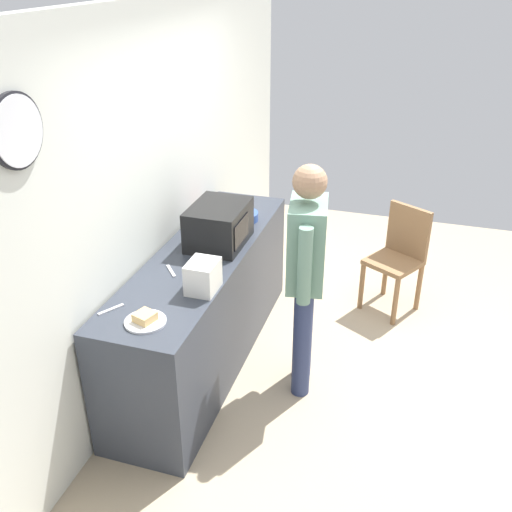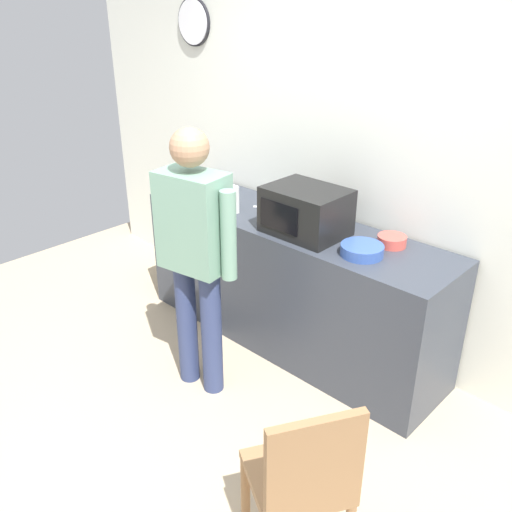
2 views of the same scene
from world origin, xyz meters
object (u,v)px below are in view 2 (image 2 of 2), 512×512
Objects in this scene: cereal_bowl at (362,250)px; spoon_utensil at (265,207)px; salad_bowl at (392,241)px; microwave at (306,211)px; person_standing at (195,247)px; toaster at (219,199)px; wooden_chair at (303,481)px; sandwich_plate at (198,189)px; fork_utensil at (227,185)px.

cereal_bowl is 1.50× the size of spoon_utensil.
spoon_utensil is at bearing -177.23° from salad_bowl.
person_standing reaches higher than microwave.
person_standing is at bearing -136.03° from cereal_bowl.
toaster is 1.29× the size of spoon_utensil.
cereal_bowl is 0.27× the size of wooden_chair.
person_standing is (0.85, -0.76, 0.04)m from sandwich_plate.
wooden_chair is (2.14, -1.31, -0.43)m from sandwich_plate.
sandwich_plate is 1.10× the size of toaster.
wooden_chair is at bearing -64.84° from cereal_bowl.
cereal_bowl is at bearing -3.52° from microwave.
wooden_chair is (2.08, -1.57, -0.41)m from fork_utensil.
microwave is 0.55m from spoon_utensil.
spoon_utensil is at bearing 161.98° from microwave.
microwave is at bearing -2.48° from sandwich_plate.
microwave is at bearing -16.43° from fork_utensil.
microwave reaches higher than spoon_utensil.
microwave is 0.30× the size of person_standing.
person_standing reaches higher than salad_bowl.
fork_utensil is 0.56m from spoon_utensil.
fork_utensil is 0.18× the size of wooden_chair.
microwave is 1.11m from sandwich_plate.
fork_utensil is 0.10× the size of person_standing.
salad_bowl is 0.19× the size of wooden_chair.
salad_bowl is at bearing 16.61° from toaster.
salad_bowl reaches higher than fork_utensil.
spoon_utensil is 0.18× the size of wooden_chair.
toaster is 0.59m from fork_utensil.
wooden_chair is at bearing -33.61° from toaster.
sandwich_plate is 1.37× the size of salad_bowl.
person_standing reaches higher than fork_utensil.
microwave is 0.47m from cereal_bowl.
toaster is 1.29× the size of fork_utensil.
microwave reaches higher than wooden_chair.
cereal_bowl is at bearing -103.24° from salad_bowl.
fork_utensil and wooden_chair have the same top height.
person_standing reaches higher than wooden_chair.
wooden_chair is at bearing -37.13° from fork_utensil.
microwave is 1.10m from fork_utensil.
salad_bowl is 1.05× the size of spoon_utensil.
salad_bowl is 0.25m from cereal_bowl.
wooden_chair is (1.53, -1.43, -0.41)m from spoon_utensil.
sandwich_plate is 0.95× the size of cereal_bowl.
toaster is at bearing 125.32° from person_standing.
cereal_bowl is at bearing 5.63° from toaster.
wooden_chair is (0.58, -1.24, -0.44)m from cereal_bowl.
cereal_bowl is at bearing 43.97° from person_standing.
person_standing is (-0.71, -0.68, 0.03)m from cereal_bowl.
salad_bowl is at bearing -3.54° from fork_utensil.
person_standing is at bearing -41.82° from sandwich_plate.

